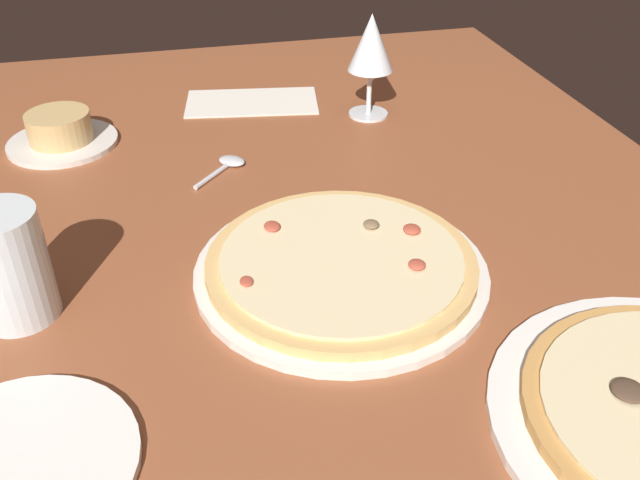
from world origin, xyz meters
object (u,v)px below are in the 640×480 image
Objects in this scene: ramekin_on_saucer at (61,132)px; side_plate at (14,469)px; pizza_main at (341,266)px; spoon at (227,164)px; wine_glass_far at (371,45)px; paper_menu at (252,102)px; water_glass at (10,273)px.

ramekin_on_saucer is 0.82× the size of side_plate.
spoon is (28.04, 9.13, -0.76)cm from pizza_main.
paper_menu is at bearing 62.27° from wine_glass_far.
ramekin_on_saucer is at bearing 38.16° from pizza_main.
pizza_main is at bearing 159.33° from wine_glass_far.
ramekin_on_saucer is at bearing 60.83° from spoon.
side_plate is at bearing 141.87° from wine_glass_far.
water_glass is at bearing 129.05° from wine_glass_far.
spoon reaches higher than side_plate.
water_glass reaches higher than side_plate.
spoon is (26.82, -24.30, -4.73)cm from water_glass.
side_plate is (-59.99, 47.09, -11.02)cm from wine_glass_far.
paper_menu is at bearing -17.25° from spoon.
ramekin_on_saucer is (40.87, 32.12, 0.80)cm from pizza_main.
spoon is at bearing -42.18° from water_glass.
water_glass is 36.50cm from spoon.
ramekin_on_saucer is 0.98× the size of wine_glass_far.
ramekin_on_saucer is 26.38cm from spoon.
side_plate is (-60.01, -0.45, -1.57)cm from ramekin_on_saucer.
pizza_main reaches higher than side_plate.
wine_glass_far is 29.79cm from spoon.
wine_glass_far is (40.85, -15.41, 10.24)cm from pizza_main.
side_plate is 75.26cm from paper_menu.
wine_glass_far reaches higher than pizza_main.
side_plate is at bearing -179.57° from ramekin_on_saucer.
water_glass reaches higher than pizza_main.
paper_menu is at bearing -72.75° from ramekin_on_saucer.
pizza_main is at bearing -141.84° from ramekin_on_saucer.
side_plate is at bearing 121.14° from pizza_main.
water_glass reaches higher than paper_menu.
water_glass is at bearing 87.90° from pizza_main.
paper_menu is 2.46× the size of spoon.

